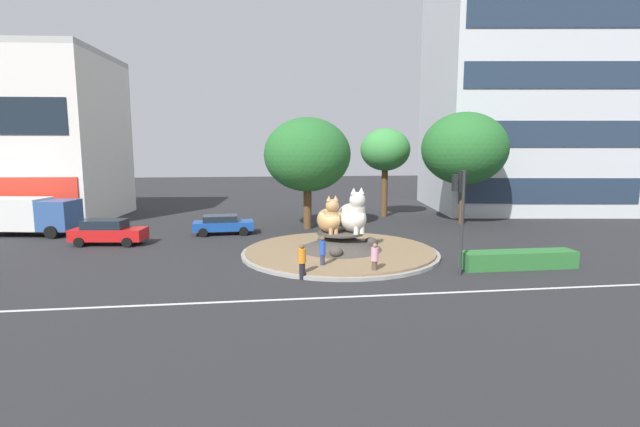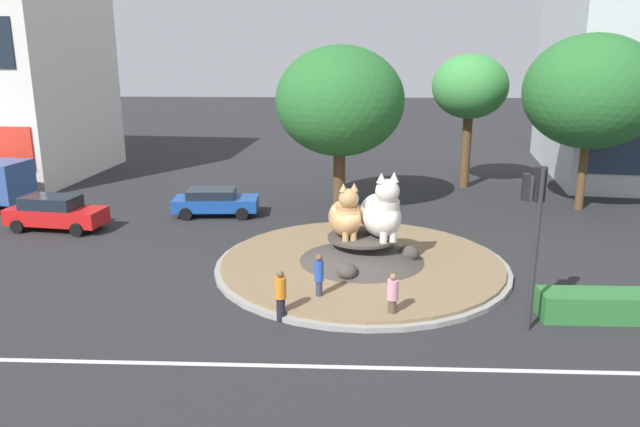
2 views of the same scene
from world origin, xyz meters
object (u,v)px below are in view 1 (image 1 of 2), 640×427
(cat_statue_white, at_px, (353,216))
(pedestrian_pink_shirt, at_px, (375,259))
(office_tower, at_px, (519,87))
(hatchback_near_shophouse, at_px, (108,232))
(broadleaf_tree_behind_island, at_px, (307,155))
(parked_car_right, at_px, (223,224))
(pedestrian_orange_shirt, at_px, (302,261))
(pedestrian_blue_shirt, at_px, (322,252))
(cat_statue_calico, at_px, (329,219))
(delivery_box_truck, at_px, (24,214))
(third_tree_left, at_px, (464,149))
(second_tree_near_tower, at_px, (385,150))
(traffic_light_mast, at_px, (461,199))

(cat_statue_white, height_order, pedestrian_pink_shirt, cat_statue_white)
(office_tower, distance_m, hatchback_near_shophouse, 40.88)
(broadleaf_tree_behind_island, distance_m, parked_car_right, 8.28)
(hatchback_near_shophouse, bearing_deg, broadleaf_tree_behind_island, 25.67)
(pedestrian_orange_shirt, bearing_deg, office_tower, 140.27)
(pedestrian_blue_shirt, bearing_deg, cat_statue_calico, -66.17)
(broadleaf_tree_behind_island, xyz_separation_m, delivery_box_truck, (-20.54, -0.16, -4.22))
(cat_statue_calico, relative_size, hatchback_near_shophouse, 0.52)
(office_tower, height_order, third_tree_left, office_tower)
(hatchback_near_shophouse, bearing_deg, cat_statue_calico, -10.75)
(pedestrian_blue_shirt, bearing_deg, pedestrian_orange_shirt, 87.91)
(cat_statue_white, height_order, broadleaf_tree_behind_island, broadleaf_tree_behind_island)
(office_tower, bearing_deg, delivery_box_truck, -159.27)
(pedestrian_blue_shirt, relative_size, hatchback_near_shophouse, 0.37)
(parked_car_right, bearing_deg, pedestrian_blue_shirt, -65.31)
(cat_statue_white, relative_size, third_tree_left, 0.32)
(office_tower, bearing_deg, second_tree_near_tower, -156.53)
(third_tree_left, bearing_deg, hatchback_near_shophouse, -169.44)
(broadleaf_tree_behind_island, distance_m, pedestrian_blue_shirt, 13.47)
(office_tower, distance_m, pedestrian_orange_shirt, 36.25)
(cat_statue_calico, bearing_deg, pedestrian_pink_shirt, 1.47)
(office_tower, height_order, broadleaf_tree_behind_island, office_tower)
(third_tree_left, bearing_deg, broadleaf_tree_behind_island, -177.52)
(third_tree_left, bearing_deg, cat_statue_white, -139.37)
(traffic_light_mast, bearing_deg, third_tree_left, -21.03)
(pedestrian_pink_shirt, relative_size, parked_car_right, 0.37)
(broadleaf_tree_behind_island, xyz_separation_m, parked_car_right, (-6.41, -1.56, -5.00))
(parked_car_right, bearing_deg, second_tree_near_tower, 23.54)
(third_tree_left, relative_size, pedestrian_blue_shirt, 5.11)
(second_tree_near_tower, bearing_deg, traffic_light_mast, -94.93)
(broadleaf_tree_behind_island, relative_size, parked_car_right, 1.96)
(pedestrian_pink_shirt, height_order, parked_car_right, pedestrian_pink_shirt)
(office_tower, height_order, second_tree_near_tower, office_tower)
(pedestrian_orange_shirt, distance_m, pedestrian_pink_shirt, 3.57)
(cat_statue_calico, relative_size, office_tower, 0.10)
(pedestrian_blue_shirt, xyz_separation_m, pedestrian_pink_shirt, (2.40, -1.28, -0.12))
(office_tower, bearing_deg, traffic_light_mast, -117.38)
(broadleaf_tree_behind_island, distance_m, pedestrian_pink_shirt, 14.82)
(hatchback_near_shophouse, relative_size, parked_car_right, 1.09)
(third_tree_left, relative_size, parked_car_right, 2.09)
(second_tree_near_tower, distance_m, third_tree_left, 7.27)
(pedestrian_orange_shirt, bearing_deg, traffic_light_mast, 94.41)
(pedestrian_blue_shirt, distance_m, hatchback_near_shophouse, 15.37)
(office_tower, xyz_separation_m, pedestrian_orange_shirt, (-24.65, -23.89, -11.64))
(cat_statue_calico, distance_m, pedestrian_blue_shirt, 3.85)
(second_tree_near_tower, distance_m, pedestrian_pink_shirt, 20.99)
(broadleaf_tree_behind_island, bearing_deg, pedestrian_blue_shirt, -92.41)
(third_tree_left, xyz_separation_m, pedestrian_pink_shirt, (-11.07, -14.42, -5.38))
(broadleaf_tree_behind_island, bearing_deg, parked_car_right, -166.29)
(hatchback_near_shophouse, bearing_deg, parked_car_right, 29.30)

